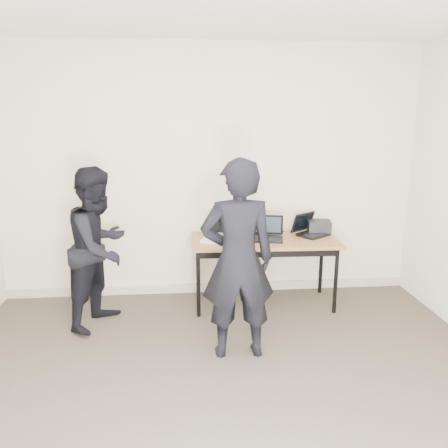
{
  "coord_description": "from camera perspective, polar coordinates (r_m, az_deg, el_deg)",
  "views": [
    {
      "loc": [
        -0.25,
        -2.43,
        1.95
      ],
      "look_at": [
        0.1,
        1.6,
        0.95
      ],
      "focal_mm": 35.0,
      "sensor_mm": 36.0,
      "label": 1
    }
  ],
  "objects": [
    {
      "name": "equipment_box",
      "position": [
        4.83,
        12.33,
        -0.37
      ],
      "size": [
        0.26,
        0.23,
        0.14
      ],
      "primitive_type": "cube",
      "rotation": [
        0.0,
        0.0,
        -0.15
      ],
      "color": "black",
      "rests_on": "desk"
    },
    {
      "name": "leather_satchel",
      "position": [
        4.68,
        2.72,
        0.22
      ],
      "size": [
        0.38,
        0.23,
        0.25
      ],
      "rotation": [
        0.0,
        0.0,
        0.15
      ],
      "color": "brown",
      "rests_on": "desk"
    },
    {
      "name": "laptop_center",
      "position": [
        4.52,
        5.74,
        -1.29
      ],
      "size": [
        0.36,
        0.35,
        0.24
      ],
      "rotation": [
        0.0,
        0.0,
        -0.21
      ],
      "color": "black",
      "rests_on": "desk"
    },
    {
      "name": "baseboard",
      "position": [
        5.04,
        -1.77,
        -8.27
      ],
      "size": [
        4.5,
        0.03,
        0.1
      ],
      "primitive_type": "cube",
      "color": "#B3AA94",
      "rests_on": "ground"
    },
    {
      "name": "laptop_beige",
      "position": [
        4.44,
        -0.76,
        -1.58
      ],
      "size": [
        0.37,
        0.37,
        0.23
      ],
      "rotation": [
        0.0,
        0.0,
        -0.37
      ],
      "color": "beige",
      "rests_on": "desk"
    },
    {
      "name": "room",
      "position": [
        2.52,
        0.89,
        0.07
      ],
      "size": [
        4.6,
        4.6,
        2.8
      ],
      "color": "#433C33",
      "rests_on": "ground"
    },
    {
      "name": "desk",
      "position": [
        4.54,
        5.32,
        -2.7
      ],
      "size": [
        1.52,
        0.69,
        0.72
      ],
      "rotation": [
        0.0,
        0.0,
        -0.03
      ],
      "color": "brown",
      "rests_on": "ground"
    },
    {
      "name": "cables",
      "position": [
        4.52,
        5.16,
        -1.94
      ],
      "size": [
        1.14,
        0.5,
        0.01
      ],
      "rotation": [
        0.0,
        0.0,
        0.15
      ],
      "color": "silver",
      "rests_on": "desk"
    },
    {
      "name": "person_typist",
      "position": [
        3.52,
        1.81,
        -4.76
      ],
      "size": [
        0.61,
        0.41,
        1.65
      ],
      "primitive_type": "imported",
      "rotation": [
        0.0,
        0.0,
        3.17
      ],
      "color": "black",
      "rests_on": "ground"
    },
    {
      "name": "person_observer",
      "position": [
        4.25,
        -15.96,
        -2.98
      ],
      "size": [
        0.83,
        0.91,
        1.52
      ],
      "primitive_type": "imported",
      "rotation": [
        0.0,
        0.0,
        1.14
      ],
      "color": "black",
      "rests_on": "ground"
    },
    {
      "name": "laptop_right",
      "position": [
        4.74,
        11.1,
        -0.77
      ],
      "size": [
        0.43,
        0.43,
        0.23
      ],
      "rotation": [
        0.0,
        0.0,
        0.62
      ],
      "color": "black",
      "rests_on": "desk"
    },
    {
      "name": "tissue",
      "position": [
        4.65,
        3.09,
        2.11
      ],
      "size": [
        0.14,
        0.12,
        0.08
      ],
      "primitive_type": "ellipsoid",
      "rotation": [
        0.0,
        0.0,
        0.12
      ],
      "color": "white",
      "rests_on": "leather_satchel"
    },
    {
      "name": "power_brick",
      "position": [
        4.32,
        2.86,
        -2.46
      ],
      "size": [
        0.09,
        0.06,
        0.03
      ],
      "primitive_type": "cube",
      "rotation": [
        0.0,
        0.0,
        -0.1
      ],
      "color": "black",
      "rests_on": "desk"
    }
  ]
}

